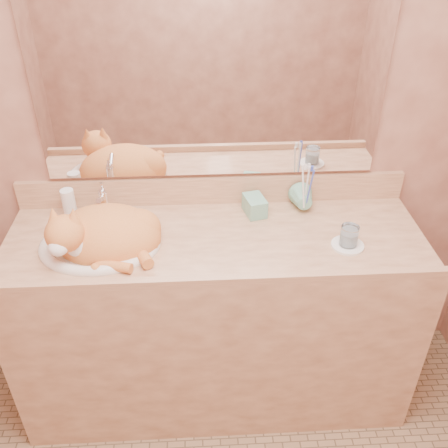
{
  "coord_description": "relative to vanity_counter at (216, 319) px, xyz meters",
  "views": [
    {
      "loc": [
        -0.05,
        -0.81,
        1.96
      ],
      "look_at": [
        0.03,
        0.7,
        0.93
      ],
      "focal_mm": 40.0,
      "sensor_mm": 36.0,
      "label": 1
    }
  ],
  "objects": [
    {
      "name": "wall_back",
      "position": [
        0.0,
        0.28,
        0.82
      ],
      "size": [
        2.4,
        0.02,
        2.5
      ],
      "primitive_type": "cube",
      "color": "brown",
      "rests_on": "ground"
    },
    {
      "name": "vanity_counter",
      "position": [
        0.0,
        0.0,
        0.0
      ],
      "size": [
        1.6,
        0.55,
        0.85
      ],
      "primitive_type": null,
      "color": "#976343",
      "rests_on": "floor"
    },
    {
      "name": "mirror",
      "position": [
        0.0,
        0.26,
        0.97
      ],
      "size": [
        1.3,
        0.02,
        0.8
      ],
      "primitive_type": "cube",
      "color": "white",
      "rests_on": "wall_back"
    },
    {
      "name": "sink_basin",
      "position": [
        -0.43,
        -0.02,
        0.49
      ],
      "size": [
        0.45,
        0.38,
        0.14
      ],
      "primitive_type": null,
      "rotation": [
        0.0,
        0.0,
        -0.05
      ],
      "color": "white",
      "rests_on": "vanity_counter"
    },
    {
      "name": "faucet",
      "position": [
        -0.43,
        0.15,
        0.5
      ],
      "size": [
        0.05,
        0.11,
        0.16
      ],
      "primitive_type": null,
      "rotation": [
        0.0,
        0.0,
        -0.08
      ],
      "color": "white",
      "rests_on": "vanity_counter"
    },
    {
      "name": "cat",
      "position": [
        -0.41,
        -0.03,
        0.49
      ],
      "size": [
        0.43,
        0.37,
        0.22
      ],
      "primitive_type": null,
      "rotation": [
        0.0,
        0.0,
        -0.11
      ],
      "color": "#CE6C2F",
      "rests_on": "sink_basin"
    },
    {
      "name": "soap_dispenser",
      "position": [
        0.18,
        0.11,
        0.51
      ],
      "size": [
        0.09,
        0.09,
        0.17
      ],
      "primitive_type": "imported",
      "rotation": [
        0.0,
        0.0,
        0.25
      ],
      "color": "#72B79B",
      "rests_on": "vanity_counter"
    },
    {
      "name": "toothbrush_cup",
      "position": [
        0.37,
        0.15,
        0.47
      ],
      "size": [
        0.11,
        0.11,
        0.09
      ],
      "primitive_type": "imported",
      "rotation": [
        0.0,
        0.0,
        0.05
      ],
      "color": "#72B79B",
      "rests_on": "vanity_counter"
    },
    {
      "name": "toothbrushes",
      "position": [
        0.37,
        0.15,
        0.56
      ],
      "size": [
        0.04,
        0.04,
        0.23
      ],
      "primitive_type": null,
      "color": "white",
      "rests_on": "toothbrush_cup"
    },
    {
      "name": "saucer",
      "position": [
        0.49,
        -0.08,
        0.43
      ],
      "size": [
        0.12,
        0.12,
        0.01
      ],
      "primitive_type": "cylinder",
      "color": "white",
      "rests_on": "vanity_counter"
    },
    {
      "name": "water_glass",
      "position": [
        0.49,
        -0.08,
        0.47
      ],
      "size": [
        0.07,
        0.07,
        0.08
      ],
      "primitive_type": "cylinder",
      "color": "white",
      "rests_on": "saucer"
    },
    {
      "name": "lotion_bottle",
      "position": [
        -0.57,
        0.18,
        0.49
      ],
      "size": [
        0.05,
        0.05,
        0.13
      ],
      "primitive_type": "cylinder",
      "color": "white",
      "rests_on": "vanity_counter"
    }
  ]
}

